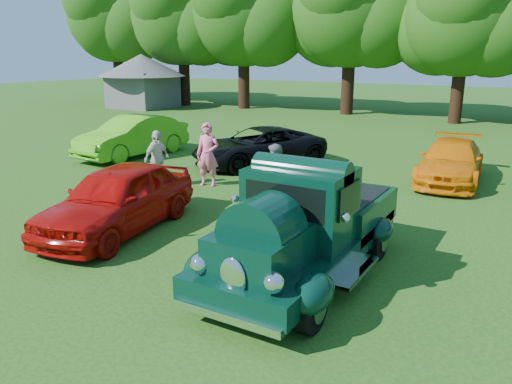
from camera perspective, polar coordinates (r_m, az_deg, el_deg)
The scene contains 10 objects.
ground at distance 9.67m, azimuth -1.42°, elevation -8.62°, with size 120.00×120.00×0.00m, color #1F4710.
hero_pickup at distance 9.11m, azimuth 5.70°, elevation -4.17°, with size 2.46×5.29×2.07m.
red_convertible at distance 11.81m, azimuth -15.54°, elevation -0.70°, with size 1.81×4.50×1.53m, color #AA0B07.
back_car_lime at distance 20.42m, azimuth -13.92°, elevation 6.19°, with size 1.67×4.79×1.58m, color #46AB16.
back_car_black at distance 18.20m, azimuth 0.32°, elevation 5.22°, with size 2.28×4.94×1.37m, color black.
back_car_orange at distance 17.01m, azimuth 21.35°, elevation 3.29°, with size 1.83×4.49×1.30m, color orange.
spectator_pink at distance 15.33m, azimuth -5.54°, elevation 4.28°, with size 0.71×0.47×1.95m, color #F3648B.
spectator_grey at distance 13.08m, azimuth 2.27°, elevation 1.80°, with size 0.82×0.64×1.70m, color slate.
spectator_white at distance 15.51m, azimuth -11.25°, elevation 3.76°, with size 1.01×0.42×1.73m, color beige.
gazebo at distance 39.05m, azimuth -12.89°, elevation 12.92°, with size 6.40×6.40×3.90m.
Camera 1 is at (4.69, -7.47, 3.96)m, focal length 35.00 mm.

